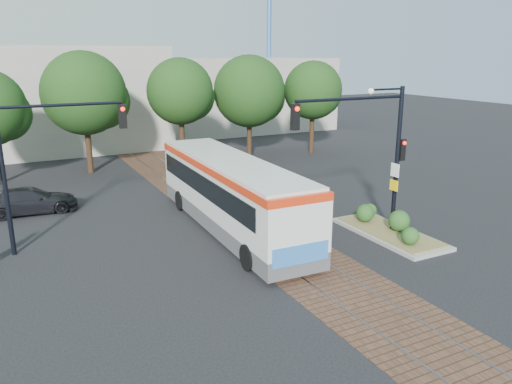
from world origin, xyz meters
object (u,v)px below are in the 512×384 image
signal_pole_main (375,140)px  parked_car (30,201)px  traffic_island (388,227)px  signal_pole_left (34,153)px  city_bus (231,191)px

signal_pole_main → parked_car: signal_pole_main is taller
traffic_island → parked_car: 16.84m
signal_pole_main → signal_pole_left: (-12.23, 4.80, -0.29)m
signal_pole_main → signal_pole_left: 13.14m
parked_car → signal_pole_main: bearing=-126.4°
city_bus → traffic_island: (5.68, -3.67, -1.42)m
traffic_island → signal_pole_left: size_ratio=0.87×
city_bus → parked_car: bearing=141.0°
signal_pole_left → parked_car: size_ratio=1.38×
city_bus → signal_pole_main: 6.40m
city_bus → traffic_island: city_bus is taller
city_bus → signal_pole_main: bearing=-35.8°
traffic_island → signal_pole_main: signal_pole_main is taller
city_bus → signal_pole_left: bearing=172.1°
city_bus → parked_car: size_ratio=2.71×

